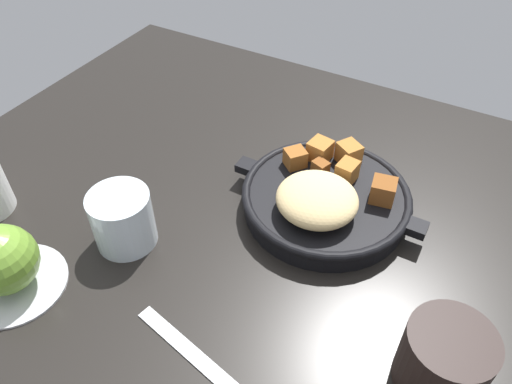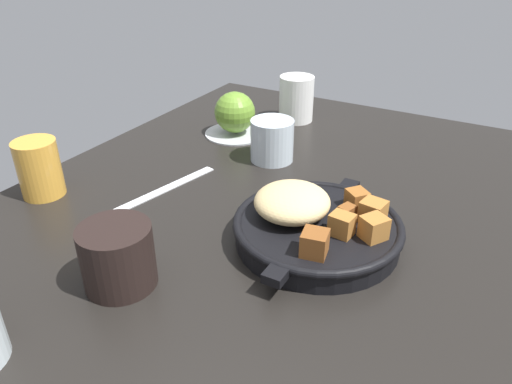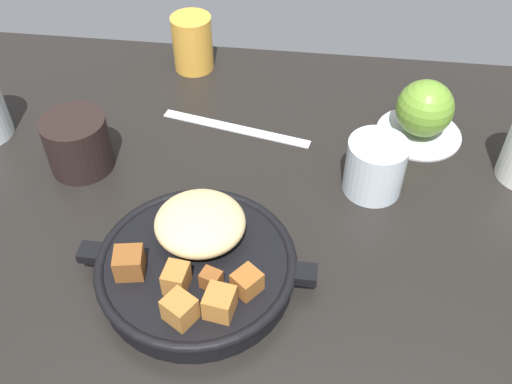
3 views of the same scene
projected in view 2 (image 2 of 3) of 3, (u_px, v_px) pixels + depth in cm
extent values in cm
cube|color=black|center=(284.00, 217.00, 72.50)|extent=(101.54, 82.74, 2.40)
cylinder|color=black|center=(317.00, 232.00, 64.08)|extent=(21.49, 21.49, 3.10)
torus|color=black|center=(318.00, 223.00, 63.45)|extent=(22.26, 22.26, 1.20)
cube|color=black|center=(349.00, 187.00, 72.65)|extent=(2.64, 2.40, 1.20)
cube|color=black|center=(276.00, 276.00, 54.45)|extent=(2.64, 2.40, 1.20)
ellipsoid|color=#DBBC7F|center=(292.00, 202.00, 63.83)|extent=(10.24, 10.02, 4.05)
cube|color=#A86B2D|center=(342.00, 225.00, 60.13)|extent=(2.69, 3.09, 2.83)
cube|color=#A86B2D|center=(373.00, 211.00, 62.87)|extent=(3.28, 3.40, 2.85)
cube|color=brown|center=(315.00, 243.00, 56.57)|extent=(3.49, 3.45, 2.96)
cube|color=#A86B2D|center=(374.00, 228.00, 59.43)|extent=(3.89, 3.81, 2.93)
cube|color=#935623|center=(357.00, 199.00, 66.02)|extent=(3.62, 3.66, 2.49)
cube|color=brown|center=(347.00, 213.00, 63.26)|extent=(2.50, 2.28, 2.06)
cylinder|color=#B7BABF|center=(235.00, 133.00, 97.29)|extent=(12.05, 12.05, 0.60)
sphere|color=olive|center=(235.00, 112.00, 95.20)|extent=(7.99, 7.99, 7.99)
cube|color=silver|center=(159.00, 191.00, 76.45)|extent=(22.13, 6.27, 0.36)
cylinder|color=black|center=(118.00, 256.00, 55.59)|extent=(8.42, 8.42, 7.64)
cylinder|color=white|center=(296.00, 99.00, 102.12)|extent=(7.16, 7.16, 9.40)
cylinder|color=silver|center=(272.00, 140.00, 85.28)|extent=(7.59, 7.59, 7.40)
cylinder|color=gold|center=(39.00, 168.00, 73.95)|extent=(6.42, 6.42, 8.88)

